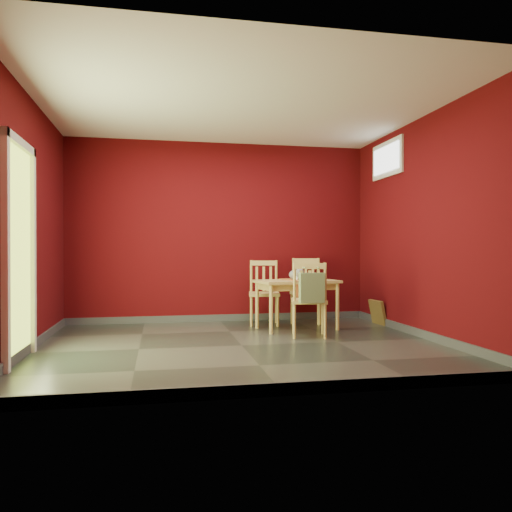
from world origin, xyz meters
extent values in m
plane|color=#2D342D|center=(0.00, 0.00, 0.00)|extent=(4.50, 4.50, 0.00)
plane|color=#4B070B|center=(0.00, 2.00, 1.35)|extent=(4.50, 0.00, 4.50)
plane|color=#4B070B|center=(0.00, -2.00, 1.35)|extent=(4.50, 0.00, 4.50)
plane|color=#4B070B|center=(-2.25, 0.00, 1.35)|extent=(0.00, 4.00, 4.00)
plane|color=#4B070B|center=(2.25, 0.00, 1.35)|extent=(0.00, 4.00, 4.00)
plane|color=white|center=(0.00, 0.00, 2.70)|extent=(4.50, 4.50, 0.00)
cube|color=#3F4244|center=(0.00, 1.99, 0.05)|extent=(4.50, 0.02, 0.10)
cube|color=#3F4244|center=(0.00, -1.99, 0.05)|extent=(4.50, 0.02, 0.10)
cube|color=#3F4244|center=(-2.24, 0.00, 0.05)|extent=(0.03, 4.00, 0.10)
cube|color=#3F4244|center=(2.24, 0.00, 0.05)|extent=(0.03, 4.00, 0.10)
cube|color=#B7D838|center=(-2.24, -0.40, 1.02)|extent=(0.02, 0.85, 2.05)
cube|color=white|center=(-2.21, -0.86, 1.06)|extent=(0.06, 0.08, 2.13)
cube|color=white|center=(-2.21, 0.06, 1.06)|extent=(0.06, 0.08, 2.13)
cube|color=white|center=(-2.21, -0.40, 2.09)|extent=(0.06, 1.01, 0.08)
cube|color=white|center=(2.23, 1.00, 2.35)|extent=(0.03, 0.90, 0.50)
cube|color=white|center=(2.21, 1.00, 2.35)|extent=(0.02, 0.76, 0.36)
cube|color=silver|center=(1.60, 1.99, 0.30)|extent=(0.08, 0.02, 0.12)
cube|color=tan|center=(0.92, 1.01, 0.65)|extent=(1.15, 0.78, 0.04)
cube|color=tan|center=(0.92, 1.01, 0.59)|extent=(1.03, 0.66, 0.09)
cylinder|color=tan|center=(0.49, 0.68, 0.32)|extent=(0.05, 0.05, 0.63)
cylinder|color=tan|center=(0.41, 1.19, 0.32)|extent=(0.05, 0.05, 0.63)
cylinder|color=tan|center=(1.44, 0.83, 0.32)|extent=(0.05, 0.05, 0.63)
cylinder|color=tan|center=(1.36, 1.34, 0.32)|extent=(0.05, 0.05, 0.63)
cube|color=#BD6330|center=(0.92, 1.01, 0.67)|extent=(0.38, 0.63, 0.01)
cube|color=#BD6330|center=(0.92, 0.71, 0.52)|extent=(0.28, 0.05, 0.29)
cube|color=tan|center=(0.57, 1.50, 0.44)|extent=(0.50, 0.50, 0.04)
cylinder|color=tan|center=(0.36, 1.35, 0.21)|extent=(0.04, 0.04, 0.42)
cylinder|color=tan|center=(0.42, 1.72, 0.21)|extent=(0.04, 0.04, 0.42)
cylinder|color=tan|center=(0.72, 1.29, 0.21)|extent=(0.04, 0.04, 0.42)
cylinder|color=tan|center=(0.79, 1.65, 0.21)|extent=(0.04, 0.04, 0.42)
cylinder|color=tan|center=(0.42, 1.72, 0.69)|extent=(0.04, 0.04, 0.46)
cylinder|color=tan|center=(0.79, 1.65, 0.69)|extent=(0.04, 0.04, 0.46)
cube|color=tan|center=(0.61, 1.69, 0.89)|extent=(0.39, 0.10, 0.07)
cube|color=tan|center=(0.50, 1.70, 0.65)|extent=(0.04, 0.03, 0.36)
cube|color=tan|center=(0.61, 1.69, 0.65)|extent=(0.04, 0.03, 0.36)
cube|color=tan|center=(0.71, 1.67, 0.65)|extent=(0.04, 0.03, 0.36)
cube|color=tan|center=(1.23, 1.63, 0.46)|extent=(0.56, 0.56, 0.04)
cylinder|color=tan|center=(0.99, 1.50, 0.22)|extent=(0.04, 0.04, 0.44)
cylinder|color=tan|center=(1.11, 1.87, 0.22)|extent=(0.04, 0.04, 0.44)
cylinder|color=tan|center=(1.35, 1.38, 0.22)|extent=(0.04, 0.04, 0.44)
cylinder|color=tan|center=(1.47, 1.75, 0.22)|extent=(0.04, 0.04, 0.44)
cylinder|color=tan|center=(1.11, 1.87, 0.72)|extent=(0.04, 0.04, 0.48)
cylinder|color=tan|center=(1.47, 1.75, 0.72)|extent=(0.04, 0.04, 0.48)
cube|color=tan|center=(1.29, 1.81, 0.91)|extent=(0.39, 0.16, 0.07)
cube|color=tan|center=(1.19, 1.84, 0.67)|extent=(0.04, 0.03, 0.37)
cube|color=tan|center=(1.29, 1.81, 0.67)|extent=(0.04, 0.03, 0.37)
cube|color=tan|center=(1.39, 1.77, 0.67)|extent=(0.04, 0.03, 0.37)
cube|color=tan|center=(0.92, 0.43, 0.44)|extent=(0.52, 0.52, 0.04)
cylinder|color=tan|center=(1.14, 0.56, 0.21)|extent=(0.04, 0.04, 0.42)
cylinder|color=tan|center=(1.05, 0.20, 0.21)|extent=(0.04, 0.04, 0.42)
cylinder|color=tan|center=(0.78, 0.65, 0.21)|extent=(0.04, 0.04, 0.42)
cylinder|color=tan|center=(0.69, 0.29, 0.21)|extent=(0.04, 0.04, 0.42)
cylinder|color=tan|center=(1.05, 0.20, 0.69)|extent=(0.04, 0.04, 0.46)
cylinder|color=tan|center=(0.69, 0.29, 0.69)|extent=(0.04, 0.04, 0.46)
cube|color=tan|center=(0.87, 0.25, 0.88)|extent=(0.39, 0.13, 0.07)
cube|color=tan|center=(0.97, 0.22, 0.65)|extent=(0.04, 0.03, 0.36)
cube|color=tan|center=(0.87, 0.25, 0.65)|extent=(0.04, 0.03, 0.36)
cube|color=tan|center=(0.77, 0.27, 0.65)|extent=(0.04, 0.03, 0.36)
cube|color=#74915D|center=(0.87, 0.17, 0.62)|extent=(0.30, 0.09, 0.35)
cylinder|color=#74915D|center=(0.79, 0.23, 0.86)|extent=(0.01, 0.15, 0.01)
cylinder|color=#74915D|center=(0.95, 0.23, 0.86)|extent=(0.01, 0.15, 0.01)
cube|color=brown|center=(2.19, 1.21, 0.18)|extent=(0.15, 0.36, 0.35)
cube|color=black|center=(2.19, 1.21, 0.18)|extent=(0.10, 0.25, 0.25)
camera|label=1|loc=(-0.91, -5.51, 1.05)|focal=35.00mm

